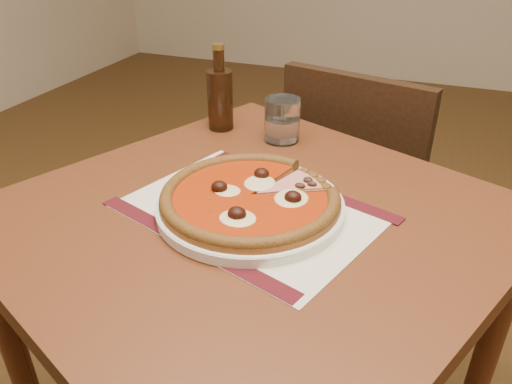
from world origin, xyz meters
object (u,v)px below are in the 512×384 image
pizza (250,196)px  bottle (220,97)px  plate (250,206)px  water_glass (282,120)px  chair_far (360,189)px  table (252,259)px

pizza → bottle: bearing=122.1°
plate → pizza: bearing=63.3°
pizza → water_glass: size_ratio=3.19×
water_glass → bottle: bottle is taller
pizza → bottle: size_ratio=1.55×
chair_far → bottle: 0.54m
pizza → water_glass: water_glass is taller
chair_far → plate: chair_far is taller
table → pizza: bearing=163.4°
bottle → table: bearing=-57.6°
plate → water_glass: (-0.05, 0.32, 0.04)m
pizza → bottle: bottle is taller
chair_far → bottle: bottle is taller
pizza → water_glass: 0.32m
table → bottle: (-0.21, 0.33, 0.18)m
plate → pizza: 0.02m
table → bottle: 0.43m
bottle → plate: bearing=-57.9°
water_glass → bottle: size_ratio=0.49×
water_glass → table: bearing=-80.8°
table → chair_far: 0.65m
water_glass → bottle: (-0.16, 0.01, 0.03)m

